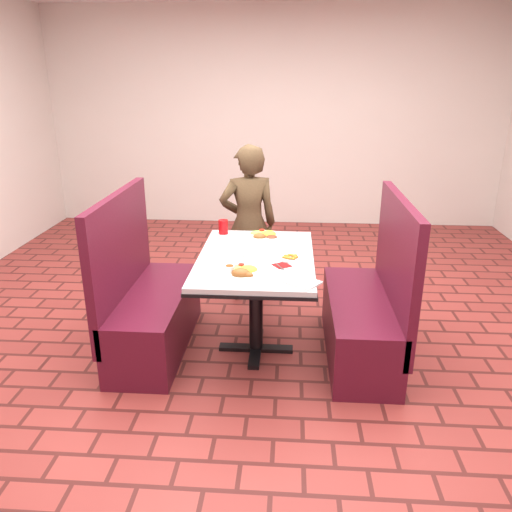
{
  "coord_description": "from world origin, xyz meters",
  "views": [
    {
      "loc": [
        0.23,
        -3.27,
        1.94
      ],
      "look_at": [
        0.0,
        0.0,
        0.75
      ],
      "focal_mm": 35.0,
      "sensor_mm": 36.0,
      "label": 1
    }
  ],
  "objects_px": {
    "diner_person": "(249,224)",
    "booth_bench_right": "(367,314)",
    "booth_bench_left": "(148,307)",
    "far_dinner_plate": "(264,234)",
    "red_tumbler": "(223,227)",
    "dining_table": "(256,269)",
    "plantain_plate": "(290,258)",
    "near_dinner_plate": "(242,270)"
  },
  "relations": [
    {
      "from": "diner_person",
      "to": "far_dinner_plate",
      "type": "height_order",
      "value": "diner_person"
    },
    {
      "from": "dining_table",
      "to": "far_dinner_plate",
      "type": "bearing_deg",
      "value": 85.5
    },
    {
      "from": "booth_bench_left",
      "to": "plantain_plate",
      "type": "height_order",
      "value": "booth_bench_left"
    },
    {
      "from": "booth_bench_right",
      "to": "far_dinner_plate",
      "type": "bearing_deg",
      "value": 150.47
    },
    {
      "from": "near_dinner_plate",
      "to": "far_dinner_plate",
      "type": "height_order",
      "value": "near_dinner_plate"
    },
    {
      "from": "near_dinner_plate",
      "to": "booth_bench_left",
      "type": "bearing_deg",
      "value": 154.97
    },
    {
      "from": "dining_table",
      "to": "booth_bench_right",
      "type": "bearing_deg",
      "value": 0.0
    },
    {
      "from": "booth_bench_left",
      "to": "red_tumbler",
      "type": "distance_m",
      "value": 0.86
    },
    {
      "from": "red_tumbler",
      "to": "booth_bench_left",
      "type": "bearing_deg",
      "value": -134.57
    },
    {
      "from": "dining_table",
      "to": "plantain_plate",
      "type": "height_order",
      "value": "plantain_plate"
    },
    {
      "from": "booth_bench_right",
      "to": "red_tumbler",
      "type": "height_order",
      "value": "booth_bench_right"
    },
    {
      "from": "booth_bench_right",
      "to": "plantain_plate",
      "type": "distance_m",
      "value": 0.71
    },
    {
      "from": "dining_table",
      "to": "far_dinner_plate",
      "type": "relative_size",
      "value": 4.13
    },
    {
      "from": "diner_person",
      "to": "booth_bench_right",
      "type": "bearing_deg",
      "value": 120.43
    },
    {
      "from": "red_tumbler",
      "to": "booth_bench_right",
      "type": "bearing_deg",
      "value": -24.9
    },
    {
      "from": "booth_bench_left",
      "to": "plantain_plate",
      "type": "relative_size",
      "value": 6.96
    },
    {
      "from": "booth_bench_right",
      "to": "red_tumbler",
      "type": "distance_m",
      "value": 1.3
    },
    {
      "from": "dining_table",
      "to": "red_tumbler",
      "type": "bearing_deg",
      "value": 120.32
    },
    {
      "from": "red_tumbler",
      "to": "dining_table",
      "type": "bearing_deg",
      "value": -59.68
    },
    {
      "from": "dining_table",
      "to": "plantain_plate",
      "type": "distance_m",
      "value": 0.27
    },
    {
      "from": "booth_bench_left",
      "to": "plantain_plate",
      "type": "distance_m",
      "value": 1.13
    },
    {
      "from": "near_dinner_plate",
      "to": "plantain_plate",
      "type": "height_order",
      "value": "near_dinner_plate"
    },
    {
      "from": "booth_bench_left",
      "to": "far_dinner_plate",
      "type": "distance_m",
      "value": 1.04
    },
    {
      "from": "red_tumbler",
      "to": "near_dinner_plate",
      "type": "bearing_deg",
      "value": -74.56
    },
    {
      "from": "booth_bench_right",
      "to": "red_tumbler",
      "type": "relative_size",
      "value": 10.72
    },
    {
      "from": "booth_bench_right",
      "to": "diner_person",
      "type": "xyz_separation_m",
      "value": [
        -0.93,
        0.96,
        0.37
      ]
    },
    {
      "from": "far_dinner_plate",
      "to": "plantain_plate",
      "type": "distance_m",
      "value": 0.52
    },
    {
      "from": "booth_bench_left",
      "to": "booth_bench_right",
      "type": "bearing_deg",
      "value": 0.0
    },
    {
      "from": "booth_bench_left",
      "to": "far_dinner_plate",
      "type": "relative_size",
      "value": 4.09
    },
    {
      "from": "near_dinner_plate",
      "to": "red_tumbler",
      "type": "distance_m",
      "value": 0.88
    },
    {
      "from": "dining_table",
      "to": "diner_person",
      "type": "bearing_deg",
      "value": 97.97
    },
    {
      "from": "red_tumbler",
      "to": "diner_person",
      "type": "bearing_deg",
      "value": 70.02
    },
    {
      "from": "booth_bench_right",
      "to": "dining_table",
      "type": "bearing_deg",
      "value": 180.0
    },
    {
      "from": "booth_bench_left",
      "to": "booth_bench_right",
      "type": "height_order",
      "value": "same"
    },
    {
      "from": "booth_bench_right",
      "to": "diner_person",
      "type": "height_order",
      "value": "diner_person"
    },
    {
      "from": "diner_person",
      "to": "near_dinner_plate",
      "type": "distance_m",
      "value": 1.31
    },
    {
      "from": "booth_bench_right",
      "to": "red_tumbler",
      "type": "bearing_deg",
      "value": 155.1
    },
    {
      "from": "booth_bench_right",
      "to": "booth_bench_left",
      "type": "bearing_deg",
      "value": 180.0
    },
    {
      "from": "booth_bench_right",
      "to": "red_tumbler",
      "type": "xyz_separation_m",
      "value": [
        -1.1,
        0.51,
        0.48
      ]
    },
    {
      "from": "plantain_plate",
      "to": "booth_bench_left",
      "type": "bearing_deg",
      "value": 177.31
    },
    {
      "from": "booth_bench_left",
      "to": "diner_person",
      "type": "xyz_separation_m",
      "value": [
        0.66,
        0.96,
        0.37
      ]
    },
    {
      "from": "near_dinner_plate",
      "to": "red_tumbler",
      "type": "height_order",
      "value": "red_tumbler"
    }
  ]
}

